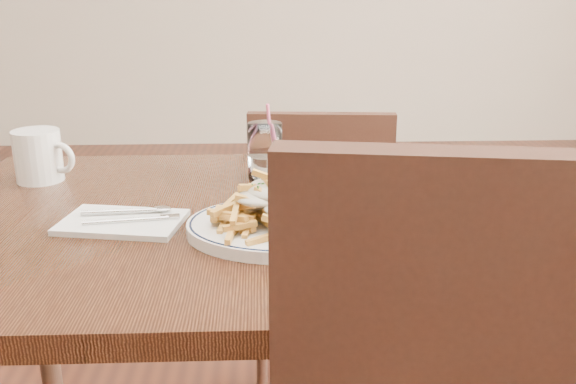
{
  "coord_description": "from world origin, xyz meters",
  "views": [
    {
      "loc": [
        -0.01,
        -1.07,
        1.14
      ],
      "look_at": [
        0.03,
        -0.09,
        0.82
      ],
      "focal_mm": 40.0,
      "sensor_mm": 36.0,
      "label": 1
    }
  ],
  "objects_px": {
    "loaded_fries": "(288,198)",
    "water_glass": "(265,154)",
    "coffee_mug": "(39,156)",
    "fries_plate": "(288,226)",
    "table": "(268,253)",
    "chair_far": "(319,230)"
  },
  "relations": [
    {
      "from": "loaded_fries",
      "to": "water_glass",
      "type": "xyz_separation_m",
      "value": [
        -0.03,
        0.31,
        -0.01
      ]
    },
    {
      "from": "table",
      "to": "fries_plate",
      "type": "relative_size",
      "value": 3.05
    },
    {
      "from": "table",
      "to": "coffee_mug",
      "type": "bearing_deg",
      "value": 155.53
    },
    {
      "from": "chair_far",
      "to": "loaded_fries",
      "type": "distance_m",
      "value": 0.81
    },
    {
      "from": "loaded_fries",
      "to": "chair_far",
      "type": "bearing_deg",
      "value": 80.66
    },
    {
      "from": "table",
      "to": "water_glass",
      "type": "distance_m",
      "value": 0.25
    },
    {
      "from": "table",
      "to": "loaded_fries",
      "type": "relative_size",
      "value": 4.81
    },
    {
      "from": "table",
      "to": "fries_plate",
      "type": "xyz_separation_m",
      "value": [
        0.03,
        -0.09,
        0.09
      ]
    },
    {
      "from": "loaded_fries",
      "to": "water_glass",
      "type": "height_order",
      "value": "water_glass"
    },
    {
      "from": "table",
      "to": "chair_far",
      "type": "bearing_deg",
      "value": 76.45
    },
    {
      "from": "loaded_fries",
      "to": "coffee_mug",
      "type": "height_order",
      "value": "coffee_mug"
    },
    {
      "from": "table",
      "to": "loaded_fries",
      "type": "distance_m",
      "value": 0.17
    },
    {
      "from": "fries_plate",
      "to": "coffee_mug",
      "type": "bearing_deg",
      "value": 148.29
    },
    {
      "from": "fries_plate",
      "to": "coffee_mug",
      "type": "relative_size",
      "value": 3.02
    },
    {
      "from": "fries_plate",
      "to": "water_glass",
      "type": "distance_m",
      "value": 0.31
    },
    {
      "from": "table",
      "to": "fries_plate",
      "type": "distance_m",
      "value": 0.13
    },
    {
      "from": "water_glass",
      "to": "loaded_fries",
      "type": "bearing_deg",
      "value": -83.55
    },
    {
      "from": "chair_far",
      "to": "coffee_mug",
      "type": "distance_m",
      "value": 0.81
    },
    {
      "from": "table",
      "to": "chair_far",
      "type": "relative_size",
      "value": 1.46
    },
    {
      "from": "chair_far",
      "to": "coffee_mug",
      "type": "bearing_deg",
      "value": -145.82
    },
    {
      "from": "fries_plate",
      "to": "loaded_fries",
      "type": "relative_size",
      "value": 1.58
    },
    {
      "from": "table",
      "to": "water_glass",
      "type": "bearing_deg",
      "value": 90.64
    }
  ]
}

